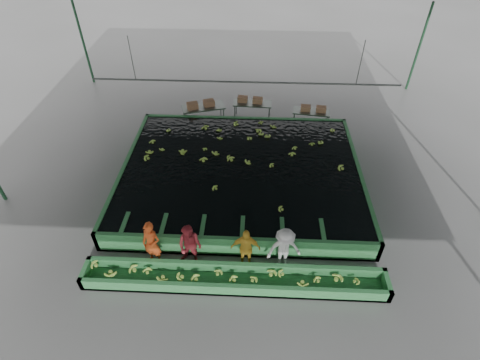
{
  "coord_description": "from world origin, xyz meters",
  "views": [
    {
      "loc": [
        0.53,
        -10.74,
        10.69
      ],
      "look_at": [
        0.0,
        0.5,
        1.0
      ],
      "focal_mm": 28.0,
      "sensor_mm": 36.0,
      "label": 1
    }
  ],
  "objects_px": {
    "box_stack_mid": "(250,102)",
    "packing_table_left": "(204,115)",
    "flotation_tank": "(241,175)",
    "box_stack_right": "(313,111)",
    "packing_table_right": "(311,118)",
    "worker_a": "(152,244)",
    "worker_c": "(245,248)",
    "box_stack_left": "(201,107)",
    "worker_d": "(284,249)",
    "packing_table_mid": "(252,110)",
    "worker_b": "(190,246)",
    "sorting_trough": "(234,279)"
  },
  "relations": [
    {
      "from": "packing_table_left",
      "to": "packing_table_mid",
      "type": "relative_size",
      "value": 1.08
    },
    {
      "from": "box_stack_mid",
      "to": "packing_table_left",
      "type": "bearing_deg",
      "value": -163.57
    },
    {
      "from": "worker_d",
      "to": "packing_table_left",
      "type": "relative_size",
      "value": 0.81
    },
    {
      "from": "worker_a",
      "to": "worker_c",
      "type": "xyz_separation_m",
      "value": [
        3.14,
        0.0,
        -0.07
      ]
    },
    {
      "from": "worker_a",
      "to": "packing_table_left",
      "type": "relative_size",
      "value": 0.84
    },
    {
      "from": "box_stack_left",
      "to": "flotation_tank",
      "type": "bearing_deg",
      "value": -64.0
    },
    {
      "from": "sorting_trough",
      "to": "packing_table_left",
      "type": "distance_m",
      "value": 10.07
    },
    {
      "from": "packing_table_right",
      "to": "box_stack_right",
      "type": "xyz_separation_m",
      "value": [
        0.08,
        0.01,
        0.43
      ]
    },
    {
      "from": "worker_a",
      "to": "flotation_tank",
      "type": "bearing_deg",
      "value": 73.21
    },
    {
      "from": "box_stack_right",
      "to": "worker_d",
      "type": "bearing_deg",
      "value": -101.62
    },
    {
      "from": "sorting_trough",
      "to": "box_stack_left",
      "type": "bearing_deg",
      "value": 103.14
    },
    {
      "from": "flotation_tank",
      "to": "worker_a",
      "type": "bearing_deg",
      "value": -123.1
    },
    {
      "from": "packing_table_mid",
      "to": "box_stack_mid",
      "type": "xyz_separation_m",
      "value": [
        -0.13,
        0.06,
        0.46
      ]
    },
    {
      "from": "box_stack_right",
      "to": "box_stack_left",
      "type": "bearing_deg",
      "value": -179.15
    },
    {
      "from": "sorting_trough",
      "to": "worker_c",
      "type": "height_order",
      "value": "worker_c"
    },
    {
      "from": "packing_table_right",
      "to": "worker_a",
      "type": "bearing_deg",
      "value": -124.45
    },
    {
      "from": "worker_a",
      "to": "packing_table_left",
      "type": "bearing_deg",
      "value": 102.27
    },
    {
      "from": "flotation_tank",
      "to": "packing_table_right",
      "type": "height_order",
      "value": "flotation_tank"
    },
    {
      "from": "flotation_tank",
      "to": "packing_table_left",
      "type": "distance_m",
      "value": 5.2
    },
    {
      "from": "box_stack_right",
      "to": "box_stack_mid",
      "type": "bearing_deg",
      "value": 168.33
    },
    {
      "from": "worker_d",
      "to": "packing_table_right",
      "type": "bearing_deg",
      "value": 68.82
    },
    {
      "from": "worker_c",
      "to": "packing_table_mid",
      "type": "height_order",
      "value": "worker_c"
    },
    {
      "from": "worker_a",
      "to": "packing_table_mid",
      "type": "xyz_separation_m",
      "value": [
        3.16,
        9.68,
        -0.45
      ]
    },
    {
      "from": "flotation_tank",
      "to": "packing_table_right",
      "type": "distance_m",
      "value": 5.85
    },
    {
      "from": "worker_c",
      "to": "packing_table_mid",
      "type": "relative_size",
      "value": 0.84
    },
    {
      "from": "sorting_trough",
      "to": "worker_a",
      "type": "relative_size",
      "value": 5.48
    },
    {
      "from": "worker_d",
      "to": "worker_c",
      "type": "bearing_deg",
      "value": 170.0
    },
    {
      "from": "packing_table_mid",
      "to": "box_stack_mid",
      "type": "bearing_deg",
      "value": 155.86
    },
    {
      "from": "flotation_tank",
      "to": "worker_c",
      "type": "xyz_separation_m",
      "value": [
        0.34,
        -4.3,
        0.39
      ]
    },
    {
      "from": "sorting_trough",
      "to": "worker_d",
      "type": "xyz_separation_m",
      "value": [
        1.62,
        0.8,
        0.63
      ]
    },
    {
      "from": "worker_c",
      "to": "worker_d",
      "type": "distance_m",
      "value": 1.28
    },
    {
      "from": "packing_table_left",
      "to": "box_stack_mid",
      "type": "relative_size",
      "value": 1.68
    },
    {
      "from": "worker_b",
      "to": "box_stack_mid",
      "type": "relative_size",
      "value": 1.35
    },
    {
      "from": "worker_b",
      "to": "packing_table_mid",
      "type": "height_order",
      "value": "worker_b"
    },
    {
      "from": "flotation_tank",
      "to": "box_stack_right",
      "type": "relative_size",
      "value": 7.84
    },
    {
      "from": "flotation_tank",
      "to": "worker_c",
      "type": "relative_size",
      "value": 5.92
    },
    {
      "from": "flotation_tank",
      "to": "worker_a",
      "type": "relative_size",
      "value": 5.48
    },
    {
      "from": "packing_table_left",
      "to": "box_stack_left",
      "type": "distance_m",
      "value": 0.51
    },
    {
      "from": "worker_b",
      "to": "packing_table_mid",
      "type": "distance_m",
      "value": 9.87
    },
    {
      "from": "sorting_trough",
      "to": "packing_table_mid",
      "type": "height_order",
      "value": "packing_table_mid"
    },
    {
      "from": "packing_table_right",
      "to": "box_stack_right",
      "type": "bearing_deg",
      "value": 10.05
    },
    {
      "from": "packing_table_left",
      "to": "packing_table_right",
      "type": "bearing_deg",
      "value": 0.2
    },
    {
      "from": "flotation_tank",
      "to": "worker_c",
      "type": "bearing_deg",
      "value": -85.5
    },
    {
      "from": "flotation_tank",
      "to": "worker_d",
      "type": "relative_size",
      "value": 5.68
    },
    {
      "from": "packing_table_right",
      "to": "box_stack_right",
      "type": "height_order",
      "value": "box_stack_right"
    },
    {
      "from": "packing_table_left",
      "to": "box_stack_mid",
      "type": "bearing_deg",
      "value": 16.43
    },
    {
      "from": "worker_a",
      "to": "box_stack_right",
      "type": "relative_size",
      "value": 1.43
    },
    {
      "from": "sorting_trough",
      "to": "box_stack_left",
      "type": "xyz_separation_m",
      "value": [
        -2.28,
        9.78,
        0.74
      ]
    },
    {
      "from": "sorting_trough",
      "to": "box_stack_mid",
      "type": "height_order",
      "value": "box_stack_mid"
    },
    {
      "from": "worker_c",
      "to": "box_stack_mid",
      "type": "height_order",
      "value": "worker_c"
    }
  ]
}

